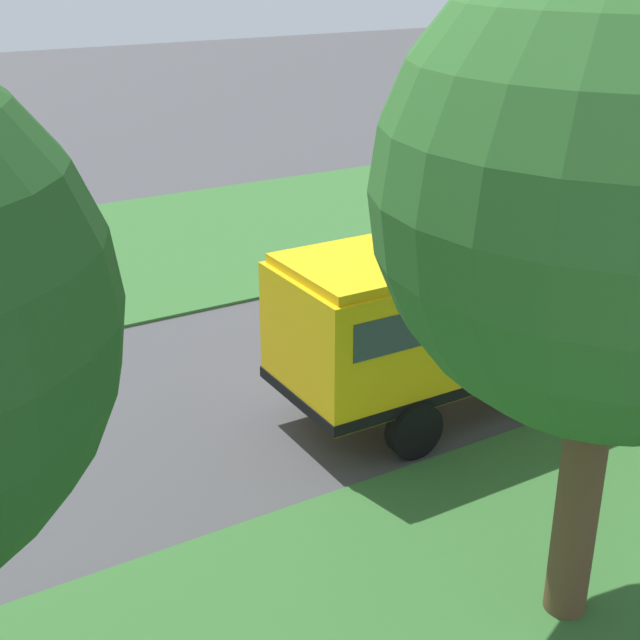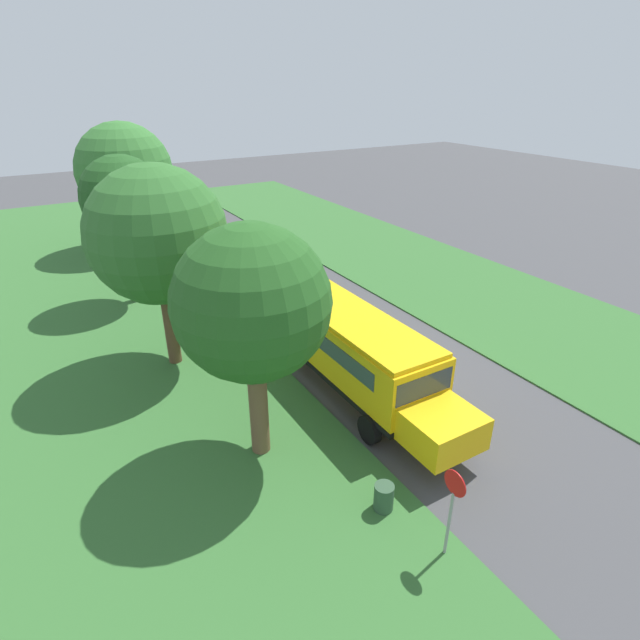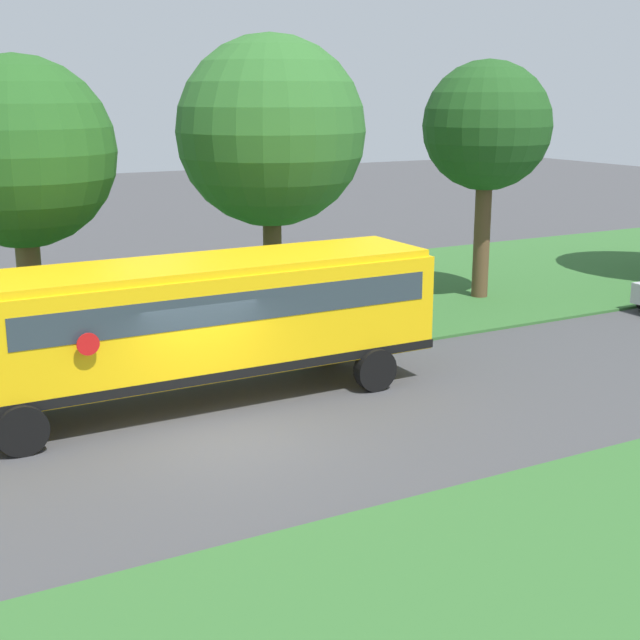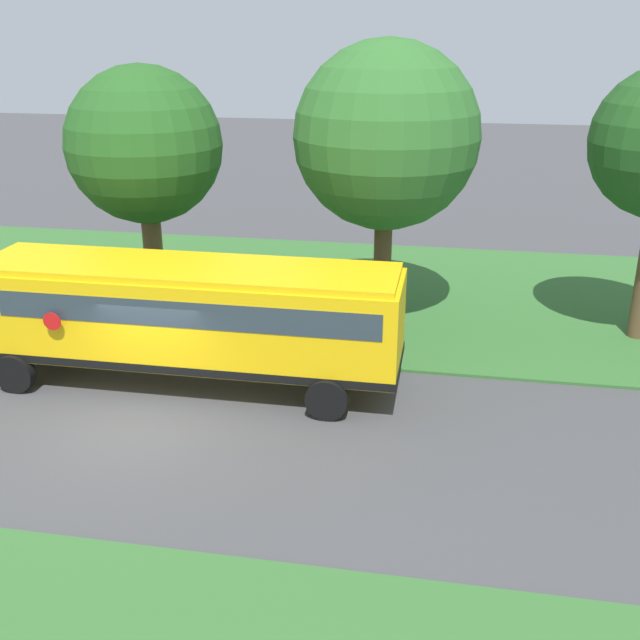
% 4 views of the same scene
% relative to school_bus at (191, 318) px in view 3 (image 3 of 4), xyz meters
% --- Properties ---
extents(ground_plane, '(120.00, 120.00, 0.00)m').
position_rel_school_bus_xyz_m(ground_plane, '(2.42, -0.25, -1.92)').
color(ground_plane, '#424244').
extents(grass_verge, '(12.00, 80.00, 0.08)m').
position_rel_school_bus_xyz_m(grass_verge, '(-7.58, -0.25, -1.88)').
color(grass_verge, '#33662D').
rests_on(grass_verge, ground).
extents(school_bus, '(2.85, 12.42, 3.16)m').
position_rel_school_bus_xyz_m(school_bus, '(0.00, 0.00, 0.00)').
color(school_bus, yellow).
rests_on(school_bus, ground).
extents(oak_tree_beside_bus, '(4.58, 4.58, 7.59)m').
position_rel_school_bus_xyz_m(oak_tree_beside_bus, '(-4.58, -2.53, 3.32)').
color(oak_tree_beside_bus, brown).
rests_on(oak_tree_beside_bus, ground).
extents(oak_tree_roadside_mid, '(5.36, 5.36, 8.30)m').
position_rel_school_bus_xyz_m(oak_tree_roadside_mid, '(-5.45, 4.48, 3.71)').
color(oak_tree_roadside_mid, brown).
rests_on(oak_tree_roadside_mid, ground).
extents(oak_tree_far_end, '(4.12, 4.12, 7.72)m').
position_rel_school_bus_xyz_m(oak_tree_far_end, '(-5.14, 12.14, 3.68)').
color(oak_tree_far_end, brown).
rests_on(oak_tree_far_end, ground).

